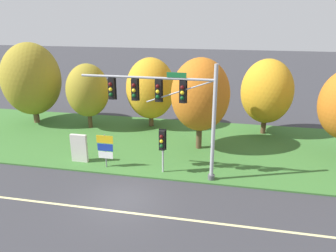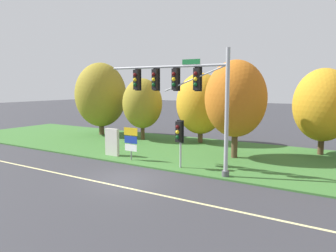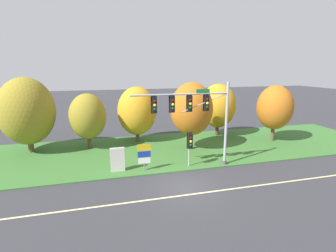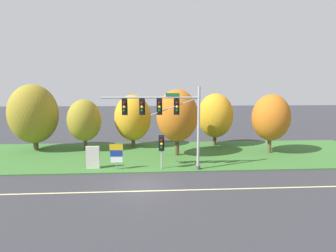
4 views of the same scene
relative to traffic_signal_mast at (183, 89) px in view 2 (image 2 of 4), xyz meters
name	(u,v)px [view 2 (image 2 of 4)]	position (x,y,z in m)	size (l,w,h in m)	color
ground_plane	(126,179)	(-1.82, -2.98, -4.77)	(160.00, 160.00, 0.00)	#333338
lane_stripe	(111,184)	(-1.82, -4.18, -4.76)	(36.00, 0.16, 0.01)	beige
grass_verge	(196,152)	(-1.82, 5.27, -4.72)	(48.00, 11.50, 0.10)	#386B2D
traffic_signal_mast	(183,89)	(0.00, 0.00, 0.00)	(7.96, 0.49, 6.85)	#9EA0A5
pedestrian_signal_near_kerb	(179,134)	(-0.37, 0.21, -2.63)	(0.46, 0.55, 2.86)	#9EA0A5
route_sign_post	(131,140)	(-4.10, 0.33, -3.33)	(1.10, 0.08, 2.21)	slate
tree_nearest_road	(101,95)	(-13.78, 7.76, -0.71)	(5.04, 5.04, 7.11)	brown
tree_left_of_mast	(142,103)	(-8.37, 7.38, -1.39)	(3.57, 3.57, 5.52)	#4C3823
tree_behind_signpost	(201,104)	(-3.31, 8.90, -1.33)	(4.17, 4.17, 5.95)	brown
tree_mid_verge	(236,99)	(1.37, 4.70, -0.67)	(4.12, 4.12, 6.59)	#4C3823
tree_tall_centre	(323,105)	(6.22, 8.92, -1.14)	(4.10, 4.10, 6.09)	#4C3823
info_kiosk	(112,142)	(-6.12, 0.77, -3.72)	(1.10, 0.24, 1.90)	beige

